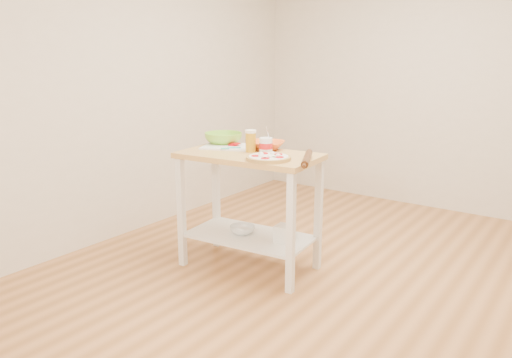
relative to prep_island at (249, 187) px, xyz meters
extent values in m
cube|color=#B87A44|center=(0.62, 0.16, -0.65)|extent=(4.00, 4.50, 0.02)
cube|color=beige|center=(0.62, 2.42, 0.71)|extent=(4.00, 0.02, 2.70)
cube|color=beige|center=(0.62, -2.10, 0.71)|extent=(4.00, 0.02, 2.70)
cube|color=beige|center=(-1.39, 0.16, 0.71)|extent=(0.02, 4.50, 2.70)
cube|color=tan|center=(0.00, 0.00, 0.24)|extent=(1.07, 0.66, 0.04)
cube|color=white|center=(0.00, 0.00, -0.39)|extent=(0.99, 0.59, 0.02)
cube|color=white|center=(-0.44, -0.28, -0.21)|extent=(0.05, 0.05, 0.86)
cube|color=white|center=(-0.49, 0.19, -0.21)|extent=(0.05, 0.05, 0.86)
cube|color=white|center=(0.49, -0.19, -0.21)|extent=(0.05, 0.05, 0.86)
cube|color=white|center=(0.44, 0.28, -0.21)|extent=(0.05, 0.05, 0.86)
cylinder|color=tan|center=(0.25, -0.11, 0.27)|extent=(0.31, 0.31, 0.02)
cylinder|color=tan|center=(0.25, -0.11, 0.28)|extent=(0.31, 0.31, 0.01)
cylinder|color=white|center=(0.25, -0.11, 0.28)|extent=(0.27, 0.27, 0.01)
cylinder|color=red|center=(0.34, -0.11, 0.29)|extent=(0.06, 0.06, 0.01)
cylinder|color=red|center=(0.27, -0.02, 0.29)|extent=(0.06, 0.06, 0.01)
cylinder|color=red|center=(0.18, -0.06, 0.29)|extent=(0.06, 0.06, 0.01)
cylinder|color=red|center=(0.18, -0.16, 0.29)|extent=(0.06, 0.06, 0.01)
cylinder|color=red|center=(0.28, -0.19, 0.29)|extent=(0.06, 0.06, 0.01)
sphere|color=white|center=(0.31, -0.08, 0.29)|extent=(0.04, 0.04, 0.04)
sphere|color=white|center=(0.24, -0.04, 0.29)|extent=(0.04, 0.04, 0.04)
sphere|color=white|center=(0.18, -0.10, 0.29)|extent=(0.04, 0.04, 0.04)
sphere|color=white|center=(0.22, -0.16, 0.29)|extent=(0.04, 0.04, 0.04)
sphere|color=white|center=(0.29, -0.15, 0.29)|extent=(0.04, 0.04, 0.04)
plane|color=#194F15|center=(0.30, -0.12, 0.29)|extent=(0.03, 0.03, 0.00)
plane|color=#194F15|center=(0.29, -0.06, 0.29)|extent=(0.04, 0.04, 0.00)
plane|color=#194F15|center=(0.23, -0.04, 0.29)|extent=(0.03, 0.03, 0.00)
plane|color=#194F15|center=(0.17, -0.09, 0.29)|extent=(0.03, 0.03, 0.00)
plane|color=#194F15|center=(0.21, -0.15, 0.29)|extent=(0.04, 0.04, 0.00)
plane|color=#194F15|center=(0.27, -0.19, 0.29)|extent=(0.03, 0.03, 0.00)
cube|color=white|center=(-0.27, 0.10, 0.27)|extent=(0.48, 0.43, 0.01)
cube|color=#F4EACC|center=(-0.41, 0.12, 0.28)|extent=(0.03, 0.03, 0.02)
cube|color=#F4EACC|center=(-0.38, 0.13, 0.28)|extent=(0.03, 0.03, 0.02)
cube|color=#F4EACC|center=(-0.34, 0.15, 0.28)|extent=(0.03, 0.03, 0.02)
cube|color=#F4EACC|center=(-0.42, 0.15, 0.28)|extent=(0.03, 0.03, 0.02)
cube|color=#F4EACC|center=(-0.39, 0.17, 0.28)|extent=(0.03, 0.03, 0.02)
cube|color=#F4EACC|center=(-0.36, 0.18, 0.28)|extent=(0.03, 0.03, 0.02)
cylinder|color=red|center=(-0.26, 0.13, 0.28)|extent=(0.07, 0.07, 0.01)
cylinder|color=red|center=(-0.25, 0.14, 0.28)|extent=(0.07, 0.07, 0.01)
cylinder|color=red|center=(-0.23, 0.14, 0.29)|extent=(0.07, 0.07, 0.01)
cube|color=#3BB4A9|center=(-0.21, -0.02, 0.27)|extent=(0.07, 0.07, 0.01)
cylinder|color=#3BB4A9|center=(-0.18, 0.04, 0.28)|extent=(0.08, 0.07, 0.01)
cube|color=silver|center=(-0.32, 0.19, 0.27)|extent=(0.18, 0.07, 0.00)
cube|color=black|center=(-0.45, 0.14, 0.28)|extent=(0.10, 0.05, 0.01)
imported|color=orange|center=(0.02, 0.21, 0.29)|extent=(0.33, 0.33, 0.06)
imported|color=#82C734|center=(-0.39, 0.18, 0.31)|extent=(0.36, 0.36, 0.09)
cylinder|color=#C59017|center=(-0.02, 0.05, 0.33)|extent=(0.08, 0.08, 0.14)
cylinder|color=white|center=(-0.02, 0.05, 0.41)|extent=(0.08, 0.08, 0.02)
cylinder|color=white|center=(0.11, 0.06, 0.32)|extent=(0.10, 0.10, 0.12)
cylinder|color=red|center=(0.11, 0.06, 0.32)|extent=(0.10, 0.10, 0.04)
cylinder|color=silver|center=(0.13, 0.06, 0.41)|extent=(0.01, 0.06, 0.12)
cylinder|color=#502B12|center=(0.50, -0.02, 0.28)|extent=(0.23, 0.40, 0.05)
imported|color=silver|center=(-0.06, -0.01, -0.35)|extent=(0.25, 0.25, 0.06)
cube|color=white|center=(0.30, 0.04, -0.32)|extent=(0.14, 0.14, 0.13)
camera|label=1|loc=(2.15, -2.90, 0.97)|focal=35.00mm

